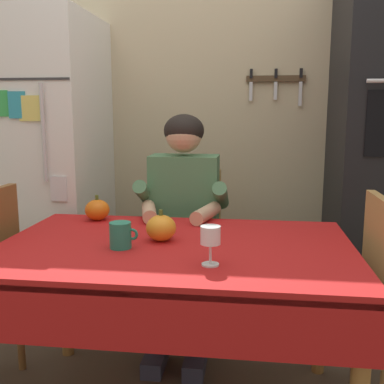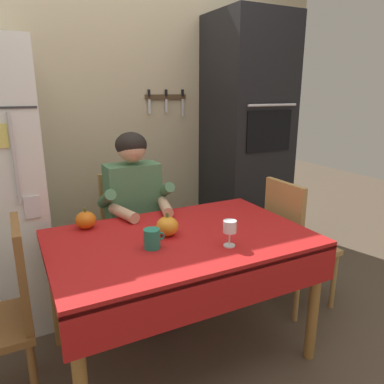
# 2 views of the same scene
# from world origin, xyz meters

# --- Properties ---
(back_wall_assembly) EXTENTS (3.70, 0.13, 2.60)m
(back_wall_assembly) POSITION_xyz_m (0.05, 1.35, 1.30)
(back_wall_assembly) COLOR #BCAD89
(back_wall_assembly) RESTS_ON ground
(refrigerator) EXTENTS (0.68, 0.71, 1.80)m
(refrigerator) POSITION_xyz_m (-0.95, 0.96, 0.90)
(refrigerator) COLOR white
(refrigerator) RESTS_ON ground
(dining_table) EXTENTS (1.40, 0.90, 0.74)m
(dining_table) POSITION_xyz_m (0.00, 0.08, 0.66)
(dining_table) COLOR #9E6B33
(dining_table) RESTS_ON ground
(chair_behind_person) EXTENTS (0.40, 0.40, 0.93)m
(chair_behind_person) POSITION_xyz_m (-0.06, 0.87, 0.51)
(chair_behind_person) COLOR tan
(chair_behind_person) RESTS_ON ground
(seated_person) EXTENTS (0.47, 0.55, 1.25)m
(seated_person) POSITION_xyz_m (-0.06, 0.68, 0.74)
(seated_person) COLOR #38384C
(seated_person) RESTS_ON ground
(coffee_mug) EXTENTS (0.11, 0.08, 0.10)m
(coffee_mug) POSITION_xyz_m (-0.20, 0.02, 0.79)
(coffee_mug) COLOR #237F66
(coffee_mug) RESTS_ON dining_table
(wine_glass) EXTENTS (0.07, 0.07, 0.14)m
(wine_glass) POSITION_xyz_m (0.16, -0.14, 0.84)
(wine_glass) COLOR white
(wine_glass) RESTS_ON dining_table
(pumpkin_large) EXTENTS (0.12, 0.12, 0.12)m
(pumpkin_large) POSITION_xyz_m (-0.44, 0.45, 0.79)
(pumpkin_large) COLOR orange
(pumpkin_large) RESTS_ON dining_table
(pumpkin_medium) EXTENTS (0.12, 0.12, 0.13)m
(pumpkin_medium) POSITION_xyz_m (-0.06, 0.14, 0.79)
(pumpkin_medium) COLOR orange
(pumpkin_medium) RESTS_ON dining_table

